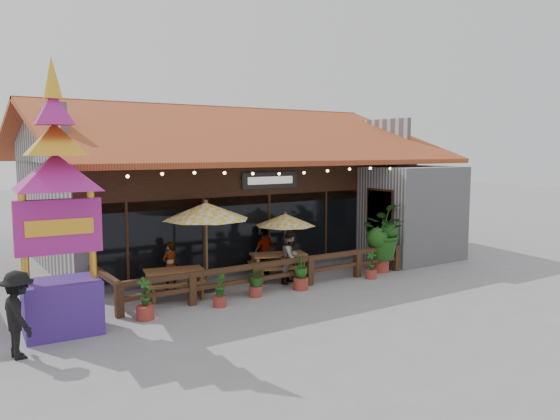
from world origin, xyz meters
TOP-DOWN VIEW (x-y plane):
  - ground at (0.00, 0.00)m, footprint 100.00×100.00m
  - restaurant_building at (0.26, 6.61)m, footprint 15.50×14.73m
  - patio_railing at (-2.25, -0.27)m, footprint 10.00×2.60m
  - umbrella_left at (-3.50, 0.61)m, footprint 3.08×3.08m
  - umbrella_right at (-0.42, 0.97)m, footprint 2.08×2.08m
  - picnic_table_left at (-4.55, 0.62)m, footprint 1.93×1.76m
  - picnic_table_right at (-0.85, 0.73)m, footprint 2.16×2.01m
  - thai_sign_tower at (-7.96, -0.94)m, footprint 2.66×2.66m
  - tropical_plant at (2.72, -0.31)m, footprint 2.10×2.20m
  - diner_a at (-4.34, 1.41)m, footprint 0.62×0.49m
  - diner_b at (-0.83, 0.04)m, footprint 1.02×0.96m
  - diner_c at (-0.87, 1.54)m, footprint 1.00×0.57m
  - pedestrian at (-9.03, -2.05)m, footprint 0.82×1.25m
  - planter_a at (-6.02, -1.02)m, footprint 0.44×0.44m
  - planter_b at (-3.94, -1.05)m, footprint 0.37×0.40m
  - planter_c at (-2.61, -0.71)m, footprint 0.74×0.72m
  - planter_d at (-1.04, -0.80)m, footprint 0.59×0.59m
  - planter_e at (1.73, -0.93)m, footprint 0.37×0.38m

SIDE VIEW (x-z plane):
  - ground at x=0.00m, z-range 0.00..0.00m
  - planter_e at x=1.73m, z-range -0.07..0.83m
  - planter_b at x=-3.94m, z-range -0.04..0.85m
  - planter_a at x=-6.02m, z-range -0.09..0.99m
  - planter_c at x=-2.61m, z-range 0.06..0.99m
  - picnic_table_left at x=-4.55m, z-range 0.14..0.94m
  - planter_d at x=-1.04m, z-range -0.02..1.10m
  - picnic_table_right at x=-0.85m, z-range 0.15..1.00m
  - patio_railing at x=-2.25m, z-range 0.15..1.07m
  - diner_a at x=-4.34m, z-range 0.00..1.49m
  - diner_c at x=-0.87m, z-range 0.00..1.60m
  - diner_b at x=-0.83m, z-range 0.00..1.67m
  - pedestrian at x=-9.03m, z-range 0.00..1.81m
  - tropical_plant at x=2.72m, z-range 0.17..2.54m
  - umbrella_right at x=-0.42m, z-range 0.81..2.99m
  - restaurant_building at x=0.26m, z-range -0.84..5.25m
  - umbrella_left at x=-3.50m, z-range 1.03..3.81m
  - thai_sign_tower at x=-7.96m, z-range 0.19..6.96m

